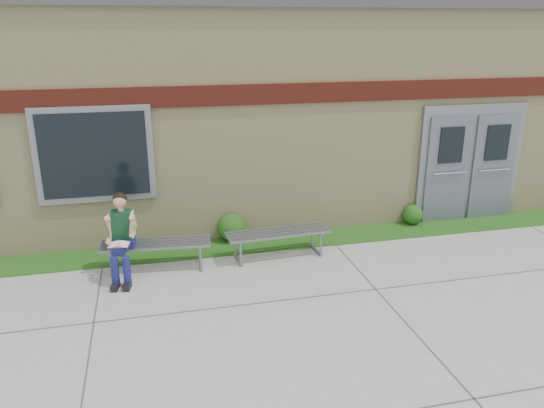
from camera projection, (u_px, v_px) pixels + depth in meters
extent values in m
plane|color=#9E9E99|center=(323.00, 315.00, 7.17)|extent=(80.00, 80.00, 0.00)
cube|color=#1E4E14|center=(277.00, 242.00, 9.56)|extent=(16.00, 0.80, 0.02)
cube|color=beige|center=(241.00, 105.00, 12.06)|extent=(16.00, 6.00, 4.00)
cube|color=#3F3F42|center=(239.00, 7.00, 11.39)|extent=(16.20, 6.20, 0.20)
cube|color=maroon|center=(272.00, 94.00, 9.08)|extent=(16.00, 0.06, 0.35)
cube|color=slate|center=(94.00, 155.00, 8.70)|extent=(1.90, 0.08, 1.60)
cube|color=black|center=(94.00, 155.00, 8.66)|extent=(1.70, 0.04, 1.40)
cube|color=slate|center=(470.00, 163.00, 10.41)|extent=(2.20, 0.08, 2.30)
cube|color=#565B67|center=(448.00, 170.00, 10.29)|extent=(0.92, 0.06, 2.10)
cube|color=#565B67|center=(493.00, 167.00, 10.51)|extent=(0.92, 0.06, 2.10)
cube|color=slate|center=(156.00, 243.00, 8.41)|extent=(1.75, 0.63, 0.03)
cube|color=slate|center=(113.00, 261.00, 8.33)|extent=(0.08, 0.48, 0.39)
cube|color=slate|center=(200.00, 253.00, 8.64)|extent=(0.08, 0.48, 0.39)
cube|color=slate|center=(278.00, 232.00, 8.85)|extent=(1.76, 0.59, 0.03)
cube|color=slate|center=(237.00, 249.00, 8.77)|extent=(0.07, 0.48, 0.40)
cube|color=slate|center=(317.00, 242.00, 9.08)|extent=(0.07, 0.48, 0.40)
cube|color=navy|center=(124.00, 242.00, 8.23)|extent=(0.36, 0.28, 0.15)
cube|color=black|center=(122.00, 224.00, 8.12)|extent=(0.33, 0.24, 0.44)
sphere|color=tan|center=(120.00, 201.00, 7.98)|extent=(0.23, 0.23, 0.20)
sphere|color=black|center=(120.00, 199.00, 8.00)|extent=(0.24, 0.24, 0.21)
cylinder|color=navy|center=(115.00, 247.00, 7.98)|extent=(0.21, 0.42, 0.14)
cylinder|color=navy|center=(127.00, 247.00, 7.99)|extent=(0.21, 0.42, 0.14)
cylinder|color=navy|center=(115.00, 272.00, 7.86)|extent=(0.12, 0.12, 0.48)
cylinder|color=navy|center=(127.00, 272.00, 7.87)|extent=(0.12, 0.12, 0.48)
cube|color=black|center=(115.00, 286.00, 7.86)|extent=(0.13, 0.26, 0.10)
cube|color=black|center=(127.00, 285.00, 7.87)|extent=(0.13, 0.26, 0.10)
cylinder|color=tan|center=(109.00, 222.00, 8.03)|extent=(0.12, 0.23, 0.25)
cylinder|color=tan|center=(133.00, 222.00, 8.06)|extent=(0.12, 0.23, 0.25)
cube|color=white|center=(119.00, 244.00, 7.85)|extent=(0.33, 0.26, 0.01)
cube|color=#C54964|center=(119.00, 245.00, 7.85)|extent=(0.33, 0.27, 0.01)
sphere|color=#5EC334|center=(134.00, 224.00, 7.93)|extent=(0.08, 0.08, 0.08)
sphere|color=#1E4E14|center=(231.00, 227.00, 9.54)|extent=(0.49, 0.49, 0.49)
sphere|color=#1E4E14|center=(413.00, 214.00, 10.35)|extent=(0.39, 0.39, 0.39)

